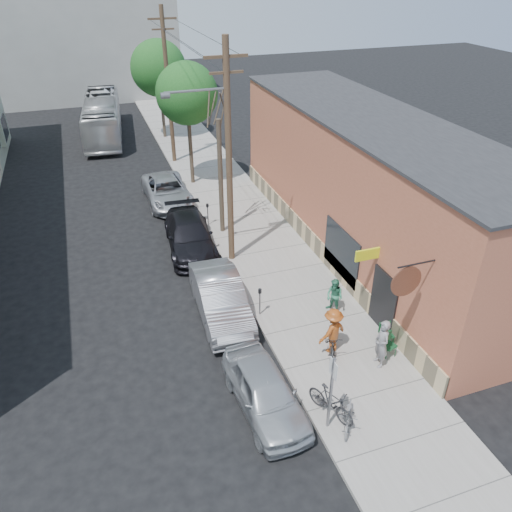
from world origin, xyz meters
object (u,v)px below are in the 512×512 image
object	(u,v)px
cyclist	(333,331)
car_2	(189,235)
patron_green	(334,296)
sign_post	(331,387)
patio_chair_b	(389,345)
parked_bike_b	(349,416)
parked_bike_a	(331,402)
car_3	(167,191)
parking_meter_near	(260,298)
patio_chair_a	(387,334)
car_0	(265,391)
tree_bare	(221,178)
tree_leafy_mid	(187,94)
car_1	(221,298)
parking_meter_far	(208,211)
utility_pole_near	(227,154)
bus	(102,117)
tree_leafy_far	(158,68)
patron_grey	(382,344)

from	to	relation	value
cyclist	car_2	xyz separation A→B (m)	(-3.21, 9.32, -0.30)
patron_green	sign_post	bearing A→B (deg)	-52.18
patio_chair_b	parked_bike_b	bearing A→B (deg)	-158.87
parked_bike_a	car_3	distance (m)	17.95
patron_green	parked_bike_a	size ratio (longest dim) A/B	0.86
sign_post	parking_meter_near	bearing A→B (deg)	90.95
car_3	parked_bike_a	bearing A→B (deg)	-84.63
patio_chair_b	parked_bike_b	xyz separation A→B (m)	(-2.92, -2.39, -0.03)
patio_chair_a	car_0	distance (m)	5.49
sign_post	parked_bike_b	size ratio (longest dim) A/B	1.81
car_2	tree_bare	bearing A→B (deg)	32.74
patio_chair_a	car_3	distance (m)	16.39
patron_green	car_3	distance (m)	13.78
tree_leafy_mid	parked_bike_b	bearing A→B (deg)	-89.54
patio_chair_a	patio_chair_b	size ratio (longest dim) A/B	1.00
patio_chair_b	car_0	world-z (taller)	car_0
car_3	sign_post	bearing A→B (deg)	-85.59
patron_green	car_1	size ratio (longest dim) A/B	0.30
parking_meter_far	utility_pole_near	world-z (taller)	utility_pole_near
car_0	car_2	xyz separation A→B (m)	(-0.00, 10.96, 0.04)
patio_chair_a	patio_chair_b	distance (m)	0.60
utility_pole_near	bus	distance (m)	22.58
parking_meter_near	tree_bare	bearing A→B (deg)	85.79
parking_meter_near	parked_bike_b	size ratio (longest dim) A/B	0.80
tree_leafy_far	bus	world-z (taller)	tree_leafy_far
patio_chair_b	car_1	size ratio (longest dim) A/B	0.17
utility_pole_near	tree_leafy_mid	world-z (taller)	utility_pole_near
tree_leafy_mid	parked_bike_b	distance (m)	21.28
parking_meter_far	bus	distance (m)	18.57
tree_leafy_mid	cyclist	size ratio (longest dim) A/B	4.00
tree_leafy_far	car_2	xyz separation A→B (m)	(-2.00, -17.99, -4.62)
tree_bare	bus	xyz separation A→B (m)	(-4.53, 19.01, -1.57)
patron_grey	utility_pole_near	bearing A→B (deg)	-155.44
tree_leafy_mid	patio_chair_b	bearing A→B (deg)	-80.42
tree_leafy_mid	bus	bearing A→B (deg)	110.62
parking_meter_near	bus	xyz separation A→B (m)	(-3.98, 26.48, 0.58)
car_1	sign_post	bearing A→B (deg)	-74.27
car_0	bus	size ratio (longest dim) A/B	0.39
sign_post	tree_leafy_far	xyz separation A→B (m)	(0.45, 30.40, 3.57)
tree_bare	car_1	size ratio (longest dim) A/B	1.17
tree_leafy_mid	car_3	world-z (taller)	tree_leafy_mid
parking_meter_near	patio_chair_b	bearing A→B (deg)	-46.36
parking_meter_far	bus	bearing A→B (deg)	102.38
tree_bare	car_0	world-z (taller)	tree_bare
utility_pole_near	parked_bike_a	distance (m)	11.29
cyclist	bus	world-z (taller)	bus
parking_meter_far	patron_green	size ratio (longest dim) A/B	0.80
sign_post	car_1	bearing A→B (deg)	103.08
parking_meter_far	tree_leafy_far	size ratio (longest dim) A/B	0.17
utility_pole_near	car_0	xyz separation A→B (m)	(-1.59, -9.18, -4.66)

